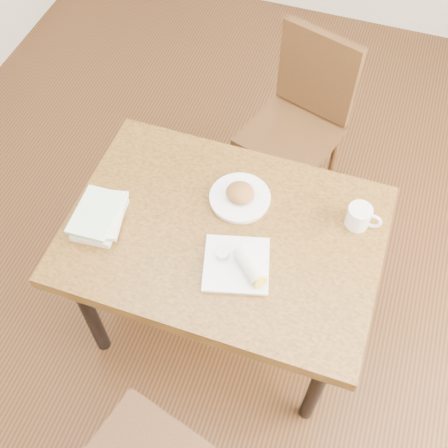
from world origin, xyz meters
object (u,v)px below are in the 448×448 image
(table, at_px, (224,243))
(book_stack, at_px, (100,216))
(plate_burrito, at_px, (241,265))
(coffee_mug, at_px, (360,216))
(plate_scone, at_px, (240,196))
(chair_far, at_px, (301,115))

(table, height_order, book_stack, book_stack)
(plate_burrito, xyz_separation_m, book_stack, (-0.57, 0.03, 0.01))
(coffee_mug, relative_size, book_stack, 0.53)
(plate_burrito, relative_size, book_stack, 1.13)
(plate_burrito, bearing_deg, plate_scone, 108.25)
(plate_burrito, bearing_deg, table, 129.31)
(plate_burrito, bearing_deg, chair_far, 90.82)
(table, distance_m, coffee_mug, 0.52)
(table, xyz_separation_m, book_stack, (-0.46, -0.10, 0.11))
(plate_burrito, height_order, book_stack, plate_burrito)
(chair_far, bearing_deg, coffee_mug, -61.59)
(table, relative_size, plate_burrito, 4.13)
(coffee_mug, distance_m, plate_burrito, 0.49)
(chair_far, relative_size, plate_burrito, 3.35)
(coffee_mug, relative_size, plate_burrito, 0.47)
(chair_far, relative_size, coffee_mug, 7.06)
(table, bearing_deg, coffee_mug, 22.86)
(plate_scone, relative_size, book_stack, 0.95)
(coffee_mug, xyz_separation_m, book_stack, (-0.93, -0.30, -0.02))
(plate_burrito, bearing_deg, coffee_mug, 42.23)
(plate_burrito, distance_m, book_stack, 0.57)
(chair_far, distance_m, book_stack, 1.16)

